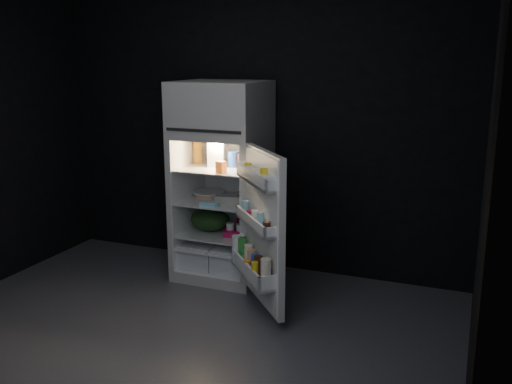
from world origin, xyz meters
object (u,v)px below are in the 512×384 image
at_px(refrigerator, 223,174).
at_px(yogurt_tray, 236,233).
at_px(egg_carton, 232,200).
at_px(milk_jug, 216,153).
at_px(fridge_door, 260,232).

relative_size(refrigerator, yogurt_tray, 7.53).
distance_m(egg_carton, yogurt_tray, 0.31).
relative_size(refrigerator, milk_jug, 7.42).
bearing_deg(fridge_door, egg_carton, 131.60).
distance_m(refrigerator, egg_carton, 0.27).
bearing_deg(refrigerator, yogurt_tray, -31.72).
distance_m(milk_jug, egg_carton, 0.45).
xyz_separation_m(refrigerator, fridge_door, (0.62, -0.66, -0.28)).
distance_m(refrigerator, fridge_door, 0.95).
bearing_deg(yogurt_tray, milk_jug, 136.93).
xyz_separation_m(refrigerator, egg_carton, (0.15, -0.13, -0.19)).
distance_m(refrigerator, milk_jug, 0.20).
distance_m(milk_jug, yogurt_tray, 0.74).
xyz_separation_m(fridge_door, egg_carton, (-0.47, 0.53, 0.08)).
xyz_separation_m(egg_carton, yogurt_tray, (0.03, 0.02, -0.31)).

